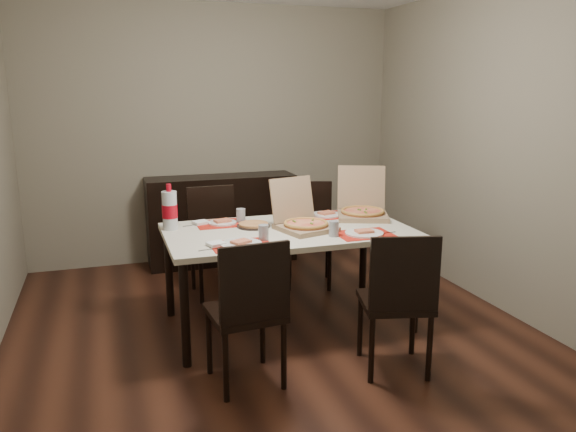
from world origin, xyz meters
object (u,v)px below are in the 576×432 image
(dip_bowl, at_px, (290,222))
(soda_bottle, at_px, (170,210))
(sideboard, at_px, (222,219))
(chair_near_left, at_px, (249,307))
(pizza_box_center, at_px, (303,222))
(chair_far_right, at_px, (309,228))
(dining_table, at_px, (288,238))
(chair_far_left, at_px, (214,235))
(chair_near_right, at_px, (398,297))

(dip_bowl, xyz_separation_m, soda_bottle, (-0.90, 0.11, 0.13))
(sideboard, bearing_deg, chair_near_left, -98.12)
(soda_bottle, bearing_deg, sideboard, 64.92)
(pizza_box_center, bearing_deg, chair_far_right, 67.12)
(dining_table, xyz_separation_m, chair_far_right, (0.49, 0.86, -0.17))
(pizza_box_center, xyz_separation_m, soda_bottle, (-0.93, 0.31, 0.09))
(pizza_box_center, bearing_deg, chair_far_left, 118.12)
(chair_far_left, relative_size, chair_far_right, 1.00)
(chair_near_left, distance_m, pizza_box_center, 1.03)
(chair_near_right, bearing_deg, dining_table, 113.24)
(sideboard, xyz_separation_m, chair_near_left, (-0.36, -2.53, 0.06))
(sideboard, height_order, chair_near_left, chair_near_left)
(chair_near_right, relative_size, soda_bottle, 2.73)
(dining_table, relative_size, chair_near_right, 1.94)
(dining_table, bearing_deg, chair_far_right, 60.50)
(chair_far_left, relative_size, pizza_box_center, 1.91)
(chair_far_left, distance_m, soda_bottle, 0.85)
(dining_table, bearing_deg, sideboard, 95.11)
(dip_bowl, height_order, soda_bottle, soda_bottle)
(pizza_box_center, bearing_deg, chair_near_left, -128.74)
(dining_table, bearing_deg, dip_bowl, 66.23)
(sideboard, bearing_deg, chair_near_right, -78.12)
(chair_near_right, xyz_separation_m, dip_bowl, (-0.34, 1.10, 0.26))
(chair_near_right, relative_size, chair_far_right, 1.00)
(dining_table, bearing_deg, chair_far_left, 113.85)
(chair_near_left, distance_m, chair_far_right, 1.96)
(chair_near_right, height_order, soda_bottle, soda_bottle)
(chair_far_left, height_order, chair_far_right, same)
(chair_far_left, bearing_deg, chair_near_right, -66.46)
(chair_near_left, xyz_separation_m, pizza_box_center, (0.62, 0.77, 0.30))
(sideboard, height_order, pizza_box_center, pizza_box_center)
(chair_near_right, relative_size, pizza_box_center, 1.91)
(chair_near_left, bearing_deg, soda_bottle, 106.22)
(chair_near_left, bearing_deg, sideboard, 81.88)
(chair_near_right, bearing_deg, chair_far_right, 87.42)
(chair_near_left, bearing_deg, dip_bowl, 59.07)
(chair_near_left, bearing_deg, dining_table, 57.81)
(chair_near_left, height_order, pizza_box_center, pizza_box_center)
(dining_table, relative_size, chair_far_right, 1.94)
(sideboard, relative_size, chair_near_left, 1.61)
(soda_bottle, bearing_deg, dining_table, -17.94)
(dining_table, height_order, soda_bottle, soda_bottle)
(sideboard, distance_m, chair_near_left, 2.56)
(dip_bowl, bearing_deg, soda_bottle, 172.89)
(dining_table, height_order, pizza_box_center, pizza_box_center)
(sideboard, relative_size, chair_near_right, 1.61)
(soda_bottle, bearing_deg, pizza_box_center, -18.54)
(chair_near_right, distance_m, dip_bowl, 1.18)
(chair_near_left, height_order, chair_far_left, same)
(chair_far_left, xyz_separation_m, soda_bottle, (-0.44, -0.61, 0.38))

